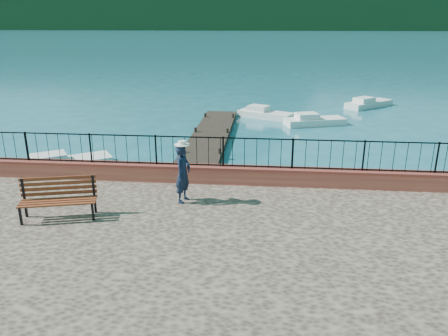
% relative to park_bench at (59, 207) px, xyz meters
% --- Properties ---
extents(ground, '(2000.00, 2000.00, 0.00)m').
position_rel_park_bench_xyz_m(ground, '(4.42, -0.62, -1.52)').
color(ground, '#19596B').
rests_on(ground, ground).
extents(parapet, '(28.00, 0.46, 0.58)m').
position_rel_park_bench_xyz_m(parapet, '(4.42, 3.08, -0.03)').
color(parapet, '#CC6849').
rests_on(parapet, promenade).
extents(railing, '(27.00, 0.05, 0.95)m').
position_rel_park_bench_xyz_m(railing, '(4.42, 3.08, 0.73)').
color(railing, black).
rests_on(railing, parapet).
extents(dock, '(2.00, 16.00, 0.30)m').
position_rel_park_bench_xyz_m(dock, '(2.42, 11.38, -1.37)').
color(dock, '#2D231C').
rests_on(dock, ground).
extents(far_forest, '(900.00, 60.00, 18.00)m').
position_rel_park_bench_xyz_m(far_forest, '(4.42, 299.38, 7.48)').
color(far_forest, black).
rests_on(far_forest, ground).
extents(park_bench, '(2.08, 1.11, 1.10)m').
position_rel_park_bench_xyz_m(park_bench, '(0.00, 0.00, 0.00)').
color(park_bench, black).
rests_on(park_bench, promenade).
extents(person, '(0.57, 0.72, 1.72)m').
position_rel_park_bench_xyz_m(person, '(3.11, 1.46, 0.54)').
color(person, '#101B31').
rests_on(person, promenade).
extents(hat, '(0.44, 0.44, 0.12)m').
position_rel_park_bench_xyz_m(hat, '(3.11, 1.46, 1.46)').
color(hat, silver).
rests_on(hat, person).
extents(boat_0, '(4.07, 3.35, 0.80)m').
position_rel_park_bench_xyz_m(boat_0, '(-3.37, 7.29, -1.12)').
color(boat_0, silver).
rests_on(boat_0, ground).
extents(boat_2, '(3.98, 2.40, 0.80)m').
position_rel_park_bench_xyz_m(boat_2, '(8.53, 17.09, -1.12)').
color(boat_2, silver).
rests_on(boat_2, ground).
extents(boat_4, '(3.92, 2.79, 0.80)m').
position_rel_park_bench_xyz_m(boat_4, '(5.42, 18.92, -1.12)').
color(boat_4, silver).
rests_on(boat_4, ground).
extents(boat_5, '(4.00, 3.75, 0.80)m').
position_rel_park_bench_xyz_m(boat_5, '(13.22, 23.62, -1.12)').
color(boat_5, silver).
rests_on(boat_5, ground).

